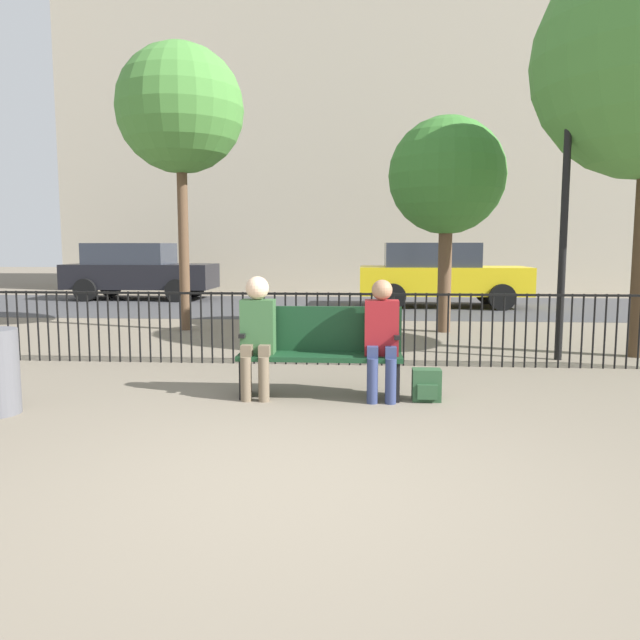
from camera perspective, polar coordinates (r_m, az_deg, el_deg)
ground_plane at (r=4.23m, az=-2.40°, el=-14.70°), size 80.00×80.00×0.00m
park_bench at (r=6.45m, az=0.05°, el=-2.63°), size 1.67×0.45×0.92m
seated_person_0 at (r=6.37m, az=-5.75°, el=-0.81°), size 0.34×0.39×1.24m
seated_person_1 at (r=6.28m, az=5.65°, el=-1.19°), size 0.34×0.39×1.21m
backpack at (r=6.37m, az=9.71°, el=-5.91°), size 0.29×0.22×0.32m
fence_railing at (r=8.10m, az=0.79°, el=-0.22°), size 9.01×0.03×0.95m
tree_0 at (r=11.46m, az=11.52°, el=12.70°), size 2.05×2.05×3.80m
tree_2 at (r=11.96m, az=-12.66°, el=18.23°), size 2.26×2.26×5.10m
lamp_post at (r=9.06m, az=21.59°, el=12.17°), size 0.28×0.28×3.75m
street_surface at (r=15.99m, az=2.51°, el=1.26°), size 24.00×6.00×0.01m
parked_car_0 at (r=16.15m, az=10.87°, el=4.19°), size 4.20×1.94×1.62m
parked_car_1 at (r=18.84m, az=-16.28°, el=4.40°), size 4.20×1.94×1.62m
building_facade at (r=24.98m, az=3.21°, el=23.62°), size 20.00×6.00×17.55m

